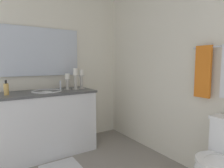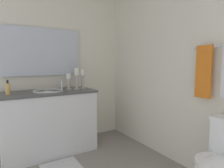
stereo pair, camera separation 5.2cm
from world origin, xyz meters
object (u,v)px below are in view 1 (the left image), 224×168
Objects in this scene: sink_basin at (47,94)px; mirror at (40,52)px; towel_near_vanity at (203,72)px; candle_holder_tall at (81,79)px; soap_bottle at (6,89)px; candle_holder_short at (76,78)px; candle_holder_mid at (67,81)px; toilet at (223,164)px; vanity_cabinet at (48,122)px.

sink_basin is 0.35× the size of mirror.
towel_near_vanity is at bearing 34.85° from mirror.
candle_holder_tall is 1.60× the size of soap_bottle.
sink_basin is 1.96m from towel_near_vanity.
candle_holder_short is 1.32× the size of candle_holder_mid.
candle_holder_tall is 2.02m from toilet.
vanity_cabinet is 4.37× the size of candle_holder_tall.
candle_holder_mid is (-0.02, 0.30, 0.16)m from sink_basin.
candle_holder_short is 0.12m from candle_holder_mid.
vanity_cabinet is at bearing -90.98° from candle_holder_tall.
sink_basin is at bearing 95.73° from soap_bottle.
towel_near_vanity is at bearing 150.34° from toilet.
mirror is at bearing -131.17° from candle_holder_mid.
candle_holder_tall is (0.01, 0.51, 0.19)m from sink_basin.
soap_bottle is 2.25m from towel_near_vanity.
candle_holder_tall reaches higher than toilet.
vanity_cabinet is at bearing -140.40° from towel_near_vanity.
sink_basin is (-0.00, 0.00, 0.40)m from vanity_cabinet.
toilet is 1.37× the size of towel_near_vanity.
mirror reaches higher than candle_holder_tall.
vanity_cabinet is 2.12m from toilet.
candle_holder_short reaches higher than vanity_cabinet.
candle_holder_short is 0.90m from soap_bottle.
vanity_cabinet is at bearing -90.00° from sink_basin.
candle_holder_mid is (-0.04, -0.11, -0.04)m from candle_holder_short.
mirror is 0.71m from candle_holder_tall.
candle_holder_short is at bearing 68.26° from candle_holder_mid.
towel_near_vanity reaches higher than vanity_cabinet.
towel_near_vanity is (1.44, 1.72, 0.22)m from soap_bottle.
candle_holder_short reaches higher than soap_bottle.
towel_near_vanity is (1.46, 0.82, 0.13)m from candle_holder_short.
candle_holder_short reaches higher than sink_basin.
soap_bottle is 0.24× the size of toilet.
candle_holder_short is 2.04m from toilet.
sink_basin is at bearing 90.00° from vanity_cabinet.
candle_holder_tall is at bearing 99.88° from candle_holder_short.
towel_near_vanity is (1.49, 1.23, 0.73)m from vanity_cabinet.
mirror is 6.31× the size of soap_bottle.
candle_holder_mid is 1.30× the size of soap_bottle.
towel_near_vanity is at bearing 29.37° from candle_holder_short.
soap_bottle is (0.05, -0.49, 0.51)m from vanity_cabinet.
towel_near_vanity is at bearing 26.03° from candle_holder_tall.
mirror is (-0.28, 0.00, 0.98)m from vanity_cabinet.
towel_near_vanity is (1.48, 0.72, 0.14)m from candle_holder_tall.
towel_near_vanity reaches higher than sink_basin.
mirror is 0.76m from soap_bottle.
candle_holder_tall reaches higher than candle_holder_mid.
toilet is (1.85, 1.03, -0.47)m from sink_basin.
vanity_cabinet is 1.11× the size of mirror.
candle_holder_tall is at bearing 82.99° from candle_holder_mid.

